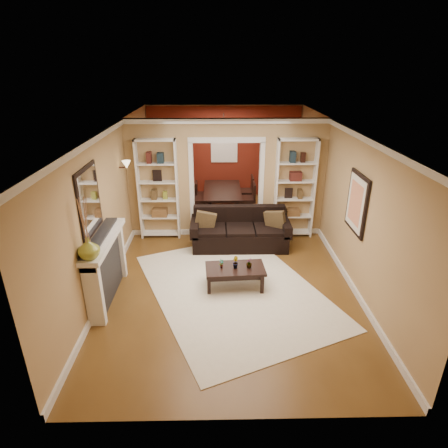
{
  "coord_description": "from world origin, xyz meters",
  "views": [
    {
      "loc": [
        -0.22,
        -7.07,
        3.8
      ],
      "look_at": [
        -0.1,
        -0.8,
        1.09
      ],
      "focal_mm": 30.0,
      "sensor_mm": 36.0,
      "label": 1
    }
  ],
  "objects_px": {
    "sofa": "(240,229)",
    "bookshelf_left": "(158,190)",
    "fireplace": "(108,268)",
    "dining_table": "(224,200)",
    "bookshelf_right": "(295,189)",
    "coffee_table": "(235,277)"
  },
  "relations": [
    {
      "from": "fireplace",
      "to": "dining_table",
      "type": "height_order",
      "value": "fireplace"
    },
    {
      "from": "sofa",
      "to": "fireplace",
      "type": "distance_m",
      "value": 3.07
    },
    {
      "from": "bookshelf_left",
      "to": "dining_table",
      "type": "bearing_deg",
      "value": 46.41
    },
    {
      "from": "sofa",
      "to": "fireplace",
      "type": "relative_size",
      "value": 1.27
    },
    {
      "from": "sofa",
      "to": "coffee_table",
      "type": "height_order",
      "value": "sofa"
    },
    {
      "from": "sofa",
      "to": "coffee_table",
      "type": "bearing_deg",
      "value": -96.33
    },
    {
      "from": "sofa",
      "to": "bookshelf_left",
      "type": "height_order",
      "value": "bookshelf_left"
    },
    {
      "from": "coffee_table",
      "to": "fireplace",
      "type": "height_order",
      "value": "fireplace"
    },
    {
      "from": "bookshelf_left",
      "to": "dining_table",
      "type": "distance_m",
      "value": 2.34
    },
    {
      "from": "fireplace",
      "to": "dining_table",
      "type": "relative_size",
      "value": 0.94
    },
    {
      "from": "sofa",
      "to": "bookshelf_right",
      "type": "bearing_deg",
      "value": 24.58
    },
    {
      "from": "bookshelf_right",
      "to": "fireplace",
      "type": "xyz_separation_m",
      "value": [
        -3.64,
        -2.53,
        -0.57
      ]
    },
    {
      "from": "bookshelf_left",
      "to": "dining_table",
      "type": "xyz_separation_m",
      "value": [
        1.51,
        1.59,
        -0.83
      ]
    },
    {
      "from": "bookshelf_left",
      "to": "fireplace",
      "type": "xyz_separation_m",
      "value": [
        -0.54,
        -2.53,
        -0.57
      ]
    },
    {
      "from": "coffee_table",
      "to": "bookshelf_left",
      "type": "bearing_deg",
      "value": 122.64
    },
    {
      "from": "bookshelf_left",
      "to": "fireplace",
      "type": "relative_size",
      "value": 1.35
    },
    {
      "from": "sofa",
      "to": "dining_table",
      "type": "xyz_separation_m",
      "value": [
        -0.32,
        2.17,
        -0.11
      ]
    },
    {
      "from": "coffee_table",
      "to": "bookshelf_right",
      "type": "distance_m",
      "value": 2.83
    },
    {
      "from": "sofa",
      "to": "bookshelf_left",
      "type": "distance_m",
      "value": 2.05
    },
    {
      "from": "fireplace",
      "to": "dining_table",
      "type": "bearing_deg",
      "value": 63.52
    },
    {
      "from": "dining_table",
      "to": "bookshelf_left",
      "type": "bearing_deg",
      "value": 136.41
    },
    {
      "from": "sofa",
      "to": "dining_table",
      "type": "relative_size",
      "value": 1.2
    }
  ]
}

